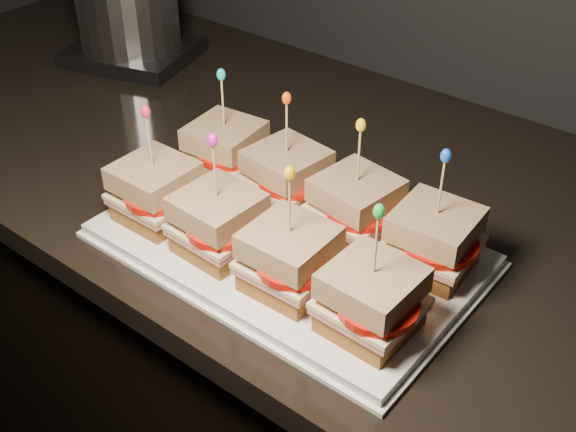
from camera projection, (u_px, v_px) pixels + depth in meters
The scene contains 60 objects.
granite_slab at pixel (529, 275), 0.90m from camera, with size 2.55×0.72×0.04m, color black.
platter at pixel (288, 246), 0.91m from camera, with size 0.46×0.28×0.02m, color white.
platter_rim at pixel (288, 249), 0.91m from camera, with size 0.47×0.29×0.01m, color white.
sandwich_0_bread_bot at pixel (227, 167), 1.02m from camera, with size 0.09×0.09×0.02m, color #602E10.
sandwich_0_ham at pixel (226, 157), 1.01m from camera, with size 0.10×0.09×0.01m, color #BD6659.
sandwich_0_cheese at pixel (226, 153), 1.00m from camera, with size 0.10×0.09×0.01m, color beige.
sandwich_0_tomato at pixel (229, 152), 0.99m from camera, with size 0.09×0.09×0.01m, color red.
sandwich_0_bread_top at pixel (225, 135), 0.99m from camera, with size 0.09×0.09×0.03m, color #5D3516.
sandwich_0_pick at pixel (223, 106), 0.96m from camera, with size 0.00×0.00×0.09m, color tan.
sandwich_0_frill at pixel (221, 75), 0.93m from camera, with size 0.01×0.01×0.02m, color #10BBAB.
sandwich_1_bread_bot at pixel (287, 194), 0.96m from camera, with size 0.09×0.09×0.02m, color #602E10.
sandwich_1_ham at pixel (287, 184), 0.95m from camera, with size 0.10×0.09×0.01m, color #BD6659.
sandwich_1_cheese at pixel (287, 179), 0.95m from camera, with size 0.10×0.09×0.01m, color beige.
sandwich_1_tomato at pixel (291, 179), 0.93m from camera, with size 0.09×0.09×0.01m, color red.
sandwich_1_bread_top at pixel (287, 161), 0.93m from camera, with size 0.09×0.09×0.03m, color #5D3516.
sandwich_1_pick at pixel (287, 131), 0.91m from camera, with size 0.00×0.00×0.09m, color tan.
sandwich_1_frill at pixel (287, 98), 0.88m from camera, with size 0.01×0.01×0.02m, color #E74A0F.
sandwich_2_bread_bot at pixel (354, 224), 0.91m from camera, with size 0.09×0.09×0.02m, color #602E10.
sandwich_2_ham at pixel (355, 214), 0.90m from camera, with size 0.10×0.09×0.01m, color #BD6659.
sandwich_2_cheese at pixel (355, 209), 0.89m from camera, with size 0.10×0.09×0.01m, color beige.
sandwich_2_tomato at pixel (361, 210), 0.88m from camera, with size 0.09×0.09×0.01m, color red.
sandwich_2_bread_top at pixel (357, 191), 0.88m from camera, with size 0.09×0.09×0.03m, color #5D3516.
sandwich_2_pick at pixel (359, 159), 0.85m from camera, with size 0.00×0.00×0.09m, color tan.
sandwich_2_frill at pixel (361, 125), 0.82m from camera, with size 0.01×0.01×0.02m, color yellow.
sandwich_3_bread_bot at pixel (431, 258), 0.85m from camera, with size 0.09×0.09×0.02m, color #602E10.
sandwich_3_ham at pixel (432, 247), 0.84m from camera, with size 0.10×0.09×0.01m, color #BD6659.
sandwich_3_cheese at pixel (433, 243), 0.84m from camera, with size 0.10×0.09×0.01m, color beige.
sandwich_3_tomato at pixel (440, 244), 0.82m from camera, with size 0.09×0.09×0.01m, color red.
sandwich_3_bread_top at pixel (436, 224), 0.82m from camera, with size 0.09×0.09×0.03m, color #5D3516.
sandwich_3_pick at pixel (441, 191), 0.80m from camera, with size 0.00×0.00×0.09m, color tan.
sandwich_3_frill at pixel (446, 156), 0.77m from camera, with size 0.01×0.01×0.02m, color blue.
sandwich_4_bread_bot at pixel (158, 209), 0.93m from camera, with size 0.09×0.09×0.02m, color #602E10.
sandwich_4_ham at pixel (157, 198), 0.92m from camera, with size 0.10×0.09×0.01m, color #BD6659.
sandwich_4_cheese at pixel (156, 194), 0.92m from camera, with size 0.10×0.09×0.01m, color beige.
sandwich_4_tomato at pixel (158, 194), 0.91m from camera, with size 0.09×0.09×0.01m, color red.
sandwich_4_bread_top at pixel (154, 176), 0.90m from camera, with size 0.09×0.09×0.03m, color #5D3516.
sandwich_4_pick at pixel (150, 144), 0.88m from camera, with size 0.00×0.00×0.09m, color tan.
sandwich_4_frill at pixel (145, 111), 0.85m from camera, with size 0.01×0.01×0.02m, color red.
sandwich_5_bread_bot at pixel (220, 241), 0.88m from camera, with size 0.09×0.09×0.02m, color #602E10.
sandwich_5_ham at pixel (219, 230), 0.87m from camera, with size 0.10×0.09×0.01m, color #BD6659.
sandwich_5_cheese at pixel (219, 225), 0.87m from camera, with size 0.10×0.09×0.01m, color beige.
sandwich_5_tomato at pixel (222, 227), 0.85m from camera, with size 0.09×0.09×0.01m, color red.
sandwich_5_bread_top at pixel (217, 207), 0.85m from camera, with size 0.09×0.09×0.03m, color #5D3516.
sandwich_5_pick at pixel (215, 174), 0.82m from camera, with size 0.00×0.00×0.09m, color tan.
sandwich_5_frill at pixel (213, 140), 0.80m from camera, with size 0.01×0.01×0.02m, color #D41BAB.
sandwich_6_bread_bot at pixel (289, 277), 0.82m from camera, with size 0.09×0.09×0.02m, color #602E10.
sandwich_6_ham at pixel (289, 266), 0.81m from camera, with size 0.10×0.09×0.01m, color #BD6659.
sandwich_6_cheese at pixel (289, 261), 0.81m from camera, with size 0.10×0.09×0.01m, color beige.
sandwich_6_tomato at pixel (295, 263), 0.80m from camera, with size 0.09×0.09×0.01m, color red.
sandwich_6_bread_top at pixel (290, 242), 0.79m from camera, with size 0.09×0.09×0.03m, color #5D3516.
sandwich_6_pick at pixel (290, 209), 0.77m from camera, with size 0.00×0.00×0.09m, color tan.
sandwich_6_frill at pixel (290, 173), 0.74m from camera, with size 0.01×0.01×0.02m, color #F1BD05.
sandwich_7_bread_bot at pixel (369, 319), 0.77m from camera, with size 0.09×0.09×0.02m, color #602E10.
sandwich_7_ham at pixel (370, 308), 0.76m from camera, with size 0.10×0.09×0.01m, color #BD6659.
sandwich_7_cheese at pixel (371, 303), 0.75m from camera, with size 0.10×0.09×0.01m, color beige.
sandwich_7_tomato at pixel (378, 305), 0.74m from camera, with size 0.09×0.09×0.01m, color red.
sandwich_7_bread_top at pixel (373, 283), 0.74m from camera, with size 0.09×0.09×0.03m, color #5D3516.
sandwich_7_pick at pixel (376, 248), 0.71m from camera, with size 0.00×0.00×0.09m, color tan.
sandwich_7_frill at pixel (379, 211), 0.69m from camera, with size 0.01×0.01×0.02m, color green.
appliance_base at pixel (133, 52), 1.39m from camera, with size 0.22×0.19×0.03m, color #262628.
Camera 1 is at (-0.47, 0.92, 1.49)m, focal length 45.00 mm.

